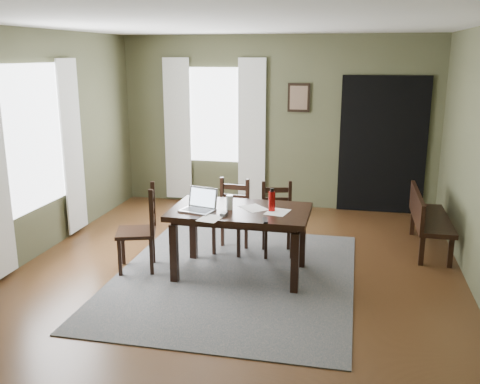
% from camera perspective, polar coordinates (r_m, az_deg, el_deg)
% --- Properties ---
extents(ground, '(5.00, 6.00, 0.01)m').
position_cam_1_polar(ground, '(6.01, -0.61, -9.09)').
color(ground, '#492C16').
extents(room_shell, '(5.02, 6.02, 2.71)m').
position_cam_1_polar(room_shell, '(5.54, -0.66, 8.31)').
color(room_shell, '#4B4E32').
rests_on(room_shell, ground).
extents(rug, '(2.60, 3.20, 0.01)m').
position_cam_1_polar(rug, '(6.01, -0.61, -8.99)').
color(rug, '#464646').
rests_on(rug, ground).
extents(dining_table, '(1.50, 0.90, 0.75)m').
position_cam_1_polar(dining_table, '(5.85, 0.02, -2.72)').
color(dining_table, black).
rests_on(dining_table, rug).
extents(chair_end, '(0.54, 0.54, 0.98)m').
position_cam_1_polar(chair_end, '(6.14, -10.54, -3.95)').
color(chair_end, black).
rests_on(chair_end, rug).
extents(chair_back_left, '(0.43, 0.43, 0.90)m').
position_cam_1_polar(chair_back_left, '(6.63, -0.91, -2.69)').
color(chair_back_left, black).
rests_on(chair_back_left, rug).
extents(chair_back_right, '(0.47, 0.47, 0.88)m').
position_cam_1_polar(chair_back_right, '(6.56, 4.00, -2.99)').
color(chair_back_right, black).
rests_on(chair_back_right, rug).
extents(bench, '(0.42, 1.31, 0.74)m').
position_cam_1_polar(bench, '(7.08, 19.24, -2.40)').
color(bench, black).
rests_on(bench, ground).
extents(laptop, '(0.41, 0.36, 0.24)m').
position_cam_1_polar(laptop, '(5.79, -4.31, -1.35)').
color(laptop, '#B7B7BC').
rests_on(laptop, dining_table).
extents(computer_mouse, '(0.07, 0.10, 0.03)m').
position_cam_1_polar(computer_mouse, '(5.59, -1.74, -2.37)').
color(computer_mouse, '#3F3F42').
rests_on(computer_mouse, dining_table).
extents(tv_remote, '(0.08, 0.17, 0.02)m').
position_cam_1_polar(tv_remote, '(5.41, 2.72, -3.05)').
color(tv_remote, black).
rests_on(tv_remote, dining_table).
extents(drinking_glass, '(0.09, 0.09, 0.16)m').
position_cam_1_polar(drinking_glass, '(5.79, -1.11, -1.11)').
color(drinking_glass, silver).
rests_on(drinking_glass, dining_table).
extents(water_bottle, '(0.08, 0.08, 0.25)m').
position_cam_1_polar(water_bottle, '(5.74, 3.42, -0.93)').
color(water_bottle, '#A70F0C').
rests_on(water_bottle, dining_table).
extents(paper_c, '(0.36, 0.37, 0.00)m').
position_cam_1_polar(paper_c, '(5.86, 1.50, -1.73)').
color(paper_c, white).
rests_on(paper_c, dining_table).
extents(paper_d, '(0.27, 0.32, 0.00)m').
position_cam_1_polar(paper_d, '(5.73, 4.01, -2.14)').
color(paper_d, white).
rests_on(paper_d, dining_table).
extents(paper_e, '(0.25, 0.30, 0.00)m').
position_cam_1_polar(paper_e, '(5.50, -3.20, -2.83)').
color(paper_e, white).
rests_on(paper_e, dining_table).
extents(window_left, '(0.01, 1.30, 1.70)m').
position_cam_1_polar(window_left, '(6.75, -21.23, 5.43)').
color(window_left, white).
rests_on(window_left, ground).
extents(window_back, '(1.00, 0.01, 1.50)m').
position_cam_1_polar(window_back, '(8.69, -2.75, 8.20)').
color(window_back, white).
rests_on(window_back, ground).
extents(curtain_left_far, '(0.03, 0.48, 2.30)m').
position_cam_1_polar(curtain_left_far, '(7.47, -17.45, 4.58)').
color(curtain_left_far, silver).
rests_on(curtain_left_far, ground).
extents(curtain_back_left, '(0.44, 0.03, 2.30)m').
position_cam_1_polar(curtain_back_left, '(8.87, -6.68, 6.62)').
color(curtain_back_left, silver).
rests_on(curtain_back_left, ground).
extents(curtain_back_right, '(0.44, 0.03, 2.30)m').
position_cam_1_polar(curtain_back_right, '(8.55, 1.26, 6.42)').
color(curtain_back_right, silver).
rests_on(curtain_back_right, ground).
extents(framed_picture, '(0.34, 0.03, 0.44)m').
position_cam_1_polar(framed_picture, '(8.41, 6.28, 9.97)').
color(framed_picture, black).
rests_on(framed_picture, ground).
extents(doorway_back, '(1.30, 0.03, 2.10)m').
position_cam_1_polar(doorway_back, '(8.46, 14.97, 4.82)').
color(doorway_back, black).
rests_on(doorway_back, ground).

